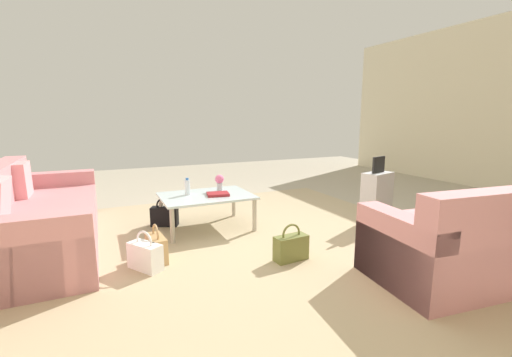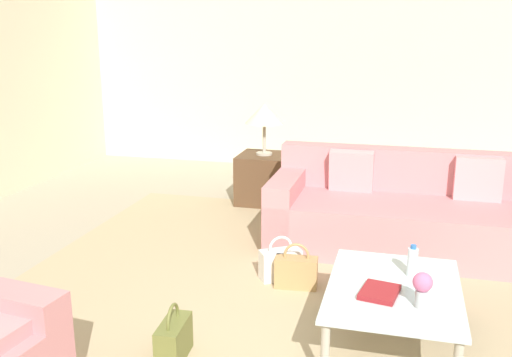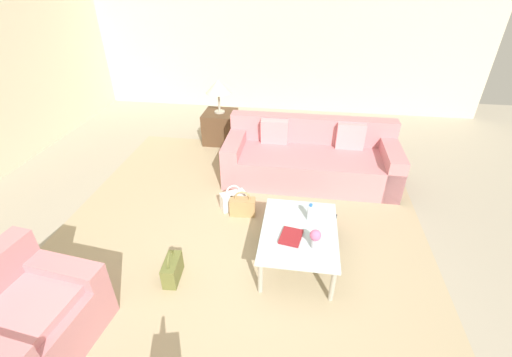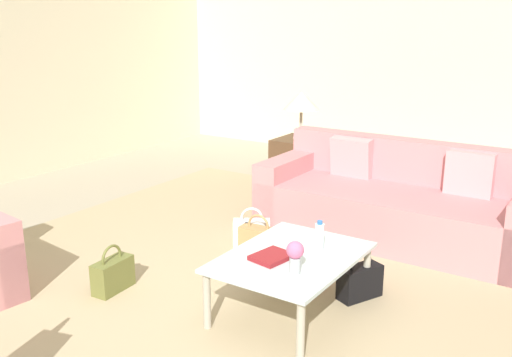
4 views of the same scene
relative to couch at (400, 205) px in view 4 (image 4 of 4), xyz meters
name	(u,v)px [view 4 (image 4 of 4)]	position (x,y,z in m)	size (l,w,h in m)	color
ground_plane	(196,316)	(-2.20, 0.60, -0.29)	(12.00, 12.00, 0.00)	#A89E89
wall_right	(438,49)	(2.86, 0.60, 1.26)	(0.12, 8.00, 3.10)	beige
area_rug	(225,276)	(-1.60, 0.80, -0.29)	(5.20, 4.40, 0.01)	tan
couch	(400,205)	(0.00, 0.00, 0.00)	(0.99, 2.45, 0.84)	#C67F84
coffee_table	(291,262)	(-1.80, 0.10, 0.07)	(1.06, 0.78, 0.41)	silver
water_bottle	(319,236)	(-1.60, 0.00, 0.21)	(0.06, 0.06, 0.20)	silver
coffee_table_book	(272,257)	(-1.92, 0.18, 0.13)	(0.25, 0.20, 0.03)	maroon
flower_vase	(295,254)	(-2.02, -0.05, 0.24)	(0.11, 0.11, 0.21)	#B2B7BC
side_table	(300,162)	(1.00, 1.60, -0.02)	(0.56, 0.56, 0.55)	#513823
table_lamp	(301,101)	(1.00, 1.60, 0.71)	(0.43, 0.43, 0.57)	#ADA899
handbag_tan	(258,240)	(-1.09, 0.83, -0.17)	(0.17, 0.33, 0.36)	tan
handbag_black	(360,281)	(-1.35, -0.21, -0.17)	(0.35, 0.26, 0.36)	black
handbag_white	(252,232)	(-0.97, 0.97, -0.17)	(0.29, 0.34, 0.36)	white
handbag_olive	(113,274)	(-2.24, 1.34, -0.17)	(0.33, 0.16, 0.36)	olive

